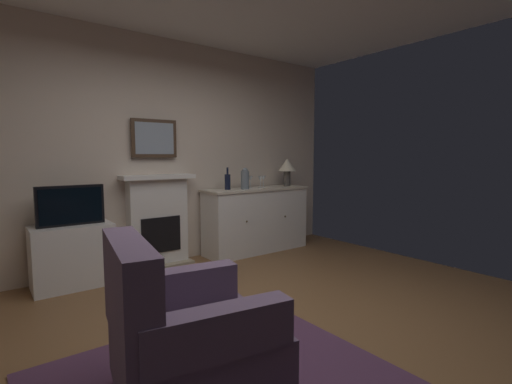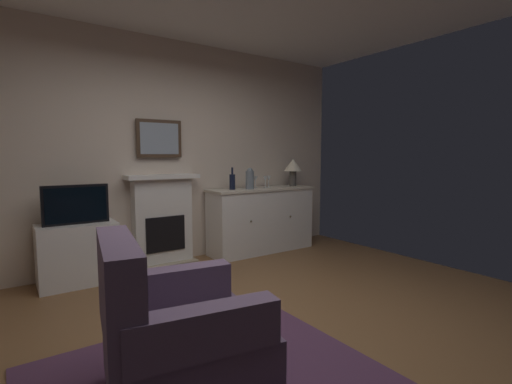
% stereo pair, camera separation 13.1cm
% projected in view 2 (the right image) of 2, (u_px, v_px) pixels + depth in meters
% --- Properties ---
extents(ground_plane, '(5.45, 4.61, 0.10)m').
position_uv_depth(ground_plane, '(272.00, 338.00, 2.76)').
color(ground_plane, brown).
rests_on(ground_plane, ground).
extents(wall_rear, '(5.45, 0.06, 2.73)m').
position_uv_depth(wall_rear, '(159.00, 152.00, 4.48)').
color(wall_rear, beige).
rests_on(wall_rear, ground_plane).
extents(fireplace_unit, '(0.87, 0.30, 1.10)m').
position_uv_depth(fireplace_unit, '(163.00, 220.00, 4.44)').
color(fireplace_unit, white).
rests_on(fireplace_unit, ground_plane).
extents(framed_picture, '(0.55, 0.04, 0.45)m').
position_uv_depth(framed_picture, '(159.00, 139.00, 4.38)').
color(framed_picture, '#473323').
extents(sideboard_cabinet, '(1.53, 0.49, 0.88)m').
position_uv_depth(sideboard_cabinet, '(261.00, 220.00, 5.07)').
color(sideboard_cabinet, white).
rests_on(sideboard_cabinet, ground_plane).
extents(table_lamp, '(0.26, 0.26, 0.40)m').
position_uv_depth(table_lamp, '(293.00, 167.00, 5.33)').
color(table_lamp, '#4C4742').
rests_on(table_lamp, sideboard_cabinet).
extents(wine_bottle, '(0.08, 0.08, 0.29)m').
position_uv_depth(wine_bottle, '(232.00, 181.00, 4.79)').
color(wine_bottle, black).
rests_on(wine_bottle, sideboard_cabinet).
extents(wine_glass_left, '(0.07, 0.07, 0.16)m').
position_uv_depth(wine_glass_left, '(255.00, 179.00, 5.00)').
color(wine_glass_left, silver).
rests_on(wine_glass_left, sideboard_cabinet).
extents(wine_glass_center, '(0.07, 0.07, 0.16)m').
position_uv_depth(wine_glass_center, '(265.00, 179.00, 5.00)').
color(wine_glass_center, silver).
rests_on(wine_glass_center, sideboard_cabinet).
extents(wine_glass_right, '(0.07, 0.07, 0.16)m').
position_uv_depth(wine_glass_right, '(269.00, 179.00, 5.12)').
color(wine_glass_right, silver).
rests_on(wine_glass_right, sideboard_cabinet).
extents(vase_decorative, '(0.11, 0.11, 0.28)m').
position_uv_depth(vase_decorative, '(250.00, 179.00, 4.85)').
color(vase_decorative, slate).
rests_on(vase_decorative, sideboard_cabinet).
extents(tv_cabinet, '(0.75, 0.42, 0.63)m').
position_uv_depth(tv_cabinet, '(78.00, 254.00, 3.78)').
color(tv_cabinet, white).
rests_on(tv_cabinet, ground_plane).
extents(tv_set, '(0.62, 0.07, 0.40)m').
position_uv_depth(tv_set, '(76.00, 204.00, 3.71)').
color(tv_set, black).
rests_on(tv_set, tv_cabinet).
extents(armchair, '(0.92, 0.89, 0.92)m').
position_uv_depth(armchair, '(174.00, 335.00, 1.93)').
color(armchair, '#604C66').
rests_on(armchair, ground_plane).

